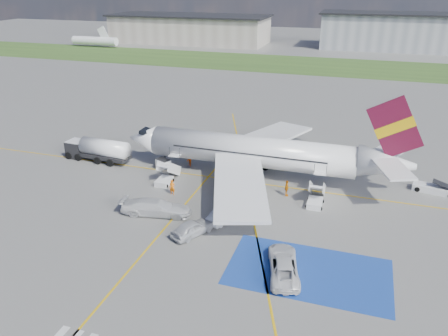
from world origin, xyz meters
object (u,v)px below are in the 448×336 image
(airliner, at_px, (262,152))
(car_silver_b, at_px, (223,215))
(fuel_tanker, at_px, (98,151))
(car_silver_a, at_px, (192,228))
(van_white_b, at_px, (156,205))
(belt_loader, at_px, (435,189))
(van_white_a, at_px, (284,262))
(gpu_cart, at_px, (163,165))

(airliner, bearing_deg, car_silver_b, -96.03)
(fuel_tanker, distance_m, car_silver_a, 24.11)
(car_silver_a, xyz_separation_m, van_white_b, (-5.22, 2.64, 0.35))
(airliner, relative_size, car_silver_b, 8.53)
(fuel_tanker, distance_m, car_silver_b, 24.08)
(belt_loader, height_order, car_silver_b, belt_loader)
(airliner, bearing_deg, belt_loader, 5.64)
(fuel_tanker, height_order, belt_loader, fuel_tanker)
(van_white_a, bearing_deg, belt_loader, -139.12)
(gpu_cart, distance_m, car_silver_b, 15.44)
(airliner, xyz_separation_m, van_white_b, (-8.57, -12.89, -2.26))
(airliner, distance_m, van_white_b, 15.64)
(airliner, height_order, gpu_cart, airliner)
(airliner, xyz_separation_m, car_silver_b, (-1.26, -11.95, -2.68))
(airliner, distance_m, van_white_a, 19.90)
(car_silver_a, bearing_deg, car_silver_b, -92.48)
(gpu_cart, height_order, van_white_a, van_white_a)
(car_silver_a, height_order, van_white_b, van_white_b)
(car_silver_a, height_order, car_silver_b, car_silver_a)
(car_silver_b, bearing_deg, van_white_b, 26.08)
(car_silver_a, bearing_deg, fuel_tanker, -7.81)
(fuel_tanker, height_order, gpu_cart, fuel_tanker)
(car_silver_b, height_order, van_white_a, van_white_a)
(belt_loader, bearing_deg, car_silver_a, -133.41)
(gpu_cart, height_order, car_silver_b, gpu_cart)
(fuel_tanker, relative_size, car_silver_a, 2.11)
(van_white_b, bearing_deg, fuel_tanker, 42.04)
(car_silver_a, bearing_deg, airliner, -74.46)
(fuel_tanker, xyz_separation_m, van_white_a, (29.34, -17.16, -0.38))
(belt_loader, xyz_separation_m, van_white_a, (-14.31, -20.74, 0.60))
(belt_loader, bearing_deg, van_white_b, -142.55)
(gpu_cart, xyz_separation_m, car_silver_a, (9.56, -13.73, 0.08))
(car_silver_b, bearing_deg, gpu_cart, -22.33)
(airliner, distance_m, car_silver_a, 16.10)
(belt_loader, bearing_deg, fuel_tanker, -164.91)
(airliner, height_order, van_white_a, airliner)
(belt_loader, xyz_separation_m, van_white_b, (-29.25, -14.94, 0.74))
(van_white_b, bearing_deg, van_white_a, -120.94)
(car_silver_a, relative_size, van_white_a, 0.87)
(belt_loader, distance_m, car_silver_a, 29.78)
(van_white_a, bearing_deg, car_silver_b, -56.02)
(van_white_a, bearing_deg, car_silver_a, -32.55)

